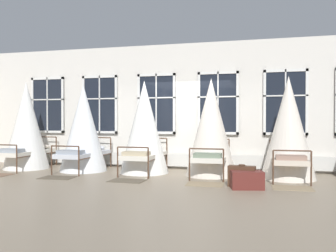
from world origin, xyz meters
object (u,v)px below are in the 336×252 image
object	(u,v)px
cot_third	(144,128)
travel_trunk	(247,180)
cot_second	(83,129)
cot_fourth	(211,129)
cot_first	(26,126)
suitcase_dark	(242,176)
cot_fifth	(288,129)

from	to	relation	value
cot_third	travel_trunk	xyz separation A→B (m)	(2.72, -1.63, -1.00)
cot_third	cot_second	bearing A→B (deg)	90.98
cot_third	cot_fourth	xyz separation A→B (m)	(1.78, -0.03, 0.01)
cot_first	cot_third	world-z (taller)	cot_first
cot_second	suitcase_dark	xyz separation A→B (m)	(4.35, -1.38, -0.93)
cot_second	cot_fourth	size ratio (longest dim) A/B	0.98
cot_second	cot_third	bearing A→B (deg)	-86.67
cot_third	cot_first	bearing A→B (deg)	89.60
cot_first	suitcase_dark	world-z (taller)	cot_first
cot_fourth	cot_fifth	bearing A→B (deg)	-92.12
cot_first	cot_third	distance (m)	3.57
cot_fifth	suitcase_dark	world-z (taller)	cot_fifth
cot_fifth	cot_second	bearing A→B (deg)	89.16
cot_first	cot_second	xyz separation A→B (m)	(1.82, -0.02, -0.06)
cot_first	cot_fifth	xyz separation A→B (m)	(7.19, -0.03, -0.03)
cot_first	suitcase_dark	distance (m)	6.41
cot_fourth	travel_trunk	bearing A→B (deg)	-150.48
suitcase_dark	cot_fourth	bearing A→B (deg)	129.21
cot_second	cot_third	xyz separation A→B (m)	(1.74, 0.06, 0.02)
cot_second	suitcase_dark	world-z (taller)	cot_second
cot_fourth	cot_first	bearing A→B (deg)	88.92
cot_second	travel_trunk	bearing A→B (deg)	-107.97
cot_fourth	travel_trunk	xyz separation A→B (m)	(0.95, -1.60, -1.00)
cot_second	travel_trunk	size ratio (longest dim) A/B	3.73
cot_first	travel_trunk	distance (m)	6.57
cot_first	cot_third	size ratio (longest dim) A/B	1.03
cot_third	suitcase_dark	xyz separation A→B (m)	(2.61, -1.44, -0.95)
cot_second	cot_fourth	world-z (taller)	cot_fourth
cot_fifth	travel_trunk	xyz separation A→B (m)	(-0.90, -1.57, -1.00)
cot_fifth	suitcase_dark	size ratio (longest dim) A/B	4.19
cot_fourth	travel_trunk	size ratio (longest dim) A/B	3.82
cot_fourth	suitcase_dark	size ratio (longest dim) A/B	4.19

